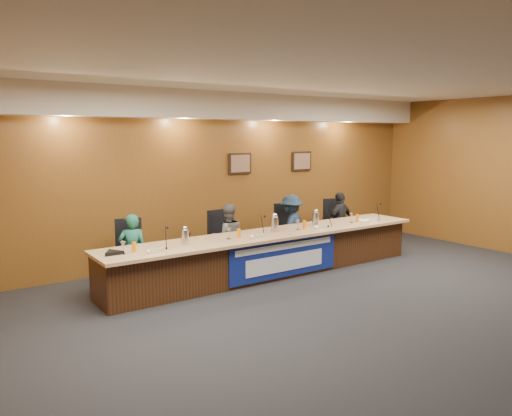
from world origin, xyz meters
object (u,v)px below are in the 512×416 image
at_px(dais_body, 270,255).
at_px(office_chair_c, 288,235).
at_px(panelist_c, 291,228).
at_px(speakerphone, 113,253).
at_px(carafe_mid, 274,224).
at_px(banner, 285,258).
at_px(panelist_b, 228,238).
at_px(panelist_a, 133,251).
at_px(office_chair_d, 337,228).
at_px(carafe_right, 316,219).
at_px(carafe_left, 185,237).
at_px(office_chair_b, 225,244).
at_px(panelist_d, 340,222).
at_px(office_chair_a, 130,257).

bearing_deg(dais_body, office_chair_c, 36.64).
bearing_deg(office_chair_c, panelist_c, -71.00).
bearing_deg(speakerphone, carafe_mid, 0.95).
relative_size(banner, panelist_b, 1.81).
height_order(panelist_a, office_chair_d, panelist_a).
distance_m(panelist_b, office_chair_d, 2.75).
bearing_deg(panelist_c, office_chair_c, -114.54).
distance_m(carafe_right, speakerphone, 3.85).
relative_size(banner, office_chair_d, 4.58).
distance_m(panelist_c, speakerphone, 3.79).
xyz_separation_m(banner, speakerphone, (-2.78, 0.37, 0.40)).
relative_size(panelist_a, carafe_left, 5.13).
distance_m(office_chair_b, office_chair_d, 2.75).
bearing_deg(carafe_right, panelist_c, 101.99).
bearing_deg(carafe_mid, dais_body, -179.09).
xyz_separation_m(carafe_right, speakerphone, (-3.85, -0.08, -0.10)).
bearing_deg(office_chair_b, speakerphone, -166.61).
height_order(banner, carafe_mid, carafe_mid).
distance_m(panelist_a, panelist_b, 1.76).
height_order(carafe_left, carafe_right, carafe_right).
xyz_separation_m(panelist_d, office_chair_a, (-4.51, 0.10, -0.14)).
bearing_deg(panelist_a, office_chair_c, -158.76).
bearing_deg(dais_body, office_chair_a, 162.66).
relative_size(panelist_a, panelist_b, 0.98).
xyz_separation_m(banner, panelist_a, (-2.25, 1.02, 0.22)).
relative_size(panelist_b, carafe_left, 5.21).
bearing_deg(panelist_b, panelist_d, -161.82).
bearing_deg(panelist_a, dais_body, -175.54).
distance_m(panelist_c, carafe_left, 2.70).
bearing_deg(panelist_c, panelist_b, -24.54).
distance_m(office_chair_b, carafe_right, 1.74).
xyz_separation_m(panelist_b, carafe_left, (-1.17, -0.66, 0.26)).
distance_m(office_chair_a, office_chair_c, 3.20).
distance_m(panelist_b, office_chair_b, 0.16).
distance_m(dais_body, office_chair_a, 2.36).
relative_size(dais_body, office_chair_c, 12.50).
bearing_deg(panelist_b, dais_body, 147.43).
xyz_separation_m(panelist_d, carafe_right, (-1.19, -0.57, 0.25)).
relative_size(panelist_c, office_chair_c, 2.66).
bearing_deg(carafe_left, speakerphone, 179.44).
bearing_deg(panelist_a, panelist_b, -160.55).
relative_size(office_chair_a, carafe_right, 1.97).
distance_m(panelist_b, carafe_mid, 0.88).
height_order(office_chair_c, carafe_right, carafe_right).
relative_size(dais_body, speakerphone, 18.75).
distance_m(panelist_b, speakerphone, 2.39).
height_order(panelist_d, office_chair_b, panelist_d).
bearing_deg(panelist_d, panelist_b, -7.56).
bearing_deg(office_chair_a, panelist_b, 12.67).
bearing_deg(speakerphone, panelist_b, 15.83).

